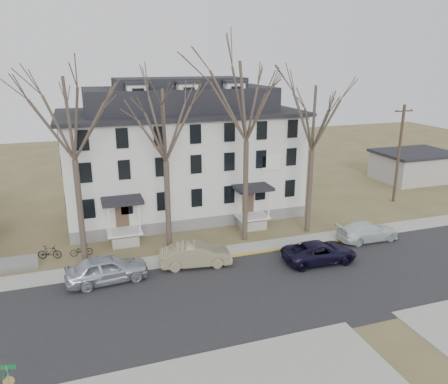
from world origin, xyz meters
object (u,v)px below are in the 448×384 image
object	(u,v)px
car_navy	(319,253)
street_sign	(9,384)
boarding_house	(181,154)
tree_mid_right	(314,114)
tree_far_left	(70,113)
tree_mid_left	(164,120)
bicycle_right	(50,253)
car_tan	(196,255)
car_white	(367,232)
bicycle_left	(81,251)
tree_center	(247,96)
car_silver	(107,269)
utility_pole_far	(399,153)

from	to	relation	value
car_navy	street_sign	size ratio (longest dim) A/B	2.05
boarding_house	tree_mid_right	bearing A→B (deg)	-43.81
tree_far_left	tree_mid_left	xyz separation A→B (m)	(6.00, 0.00, -0.74)
bicycle_right	tree_mid_left	bearing A→B (deg)	-82.32
car_tan	car_white	distance (m)	13.81
car_white	bicycle_left	distance (m)	21.59
tree_center	car_navy	xyz separation A→B (m)	(3.47, -5.35, -10.36)
tree_mid_left	car_silver	bearing A→B (deg)	-143.35
tree_center	car_white	bearing A→B (deg)	-19.68
car_white	bicycle_right	bearing A→B (deg)	79.52
tree_far_left	tree_mid_left	distance (m)	6.05
tree_center	car_tan	bearing A→B (deg)	-146.97
tree_center	car_navy	bearing A→B (deg)	-57.00
boarding_house	car_tan	world-z (taller)	boarding_house
bicycle_right	car_tan	bearing A→B (deg)	-98.81
tree_mid_right	street_sign	world-z (taller)	tree_mid_right
tree_far_left	tree_mid_left	bearing A→B (deg)	0.00
tree_mid_right	tree_far_left	bearing A→B (deg)	180.00
tree_far_left	utility_pole_far	bearing A→B (deg)	8.10
boarding_house	tree_mid_right	distance (m)	12.51
car_navy	tree_center	bearing A→B (deg)	35.43
tree_mid_left	utility_pole_far	world-z (taller)	tree_mid_left
boarding_house	tree_mid_right	world-z (taller)	tree_mid_right
tree_far_left	car_navy	world-z (taller)	tree_far_left
tree_center	bicycle_left	xyz separation A→B (m)	(-12.21, 0.96, -10.68)
bicycle_left	bicycle_right	xyz separation A→B (m)	(-2.13, 0.18, 0.09)
bicycle_left	tree_center	bearing A→B (deg)	-93.10
car_silver	street_sign	world-z (taller)	street_sign
tree_mid_left	street_sign	world-z (taller)	tree_mid_left
utility_pole_far	bicycle_right	world-z (taller)	utility_pole_far
tree_center	street_sign	size ratio (longest dim) A/B	5.80
tree_center	car_silver	bearing A→B (deg)	-161.84
car_tan	car_navy	size ratio (longest dim) A/B	0.93
car_silver	car_tan	xyz separation A→B (m)	(5.89, 0.37, -0.07)
car_white	car_navy	bearing A→B (deg)	111.32
tree_center	tree_mid_left	bearing A→B (deg)	180.00
bicycle_right	tree_center	bearing A→B (deg)	-79.08
tree_far_left	car_tan	distance (m)	12.34
car_white	street_sign	bearing A→B (deg)	113.72
tree_center	car_tan	xyz separation A→B (m)	(-4.84, -3.15, -10.29)
car_silver	bicycle_left	xyz separation A→B (m)	(-1.48, 4.48, -0.46)
bicycle_left	bicycle_right	world-z (taller)	bicycle_right
boarding_house	utility_pole_far	size ratio (longest dim) A/B	2.19
tree_mid_left	bicycle_right	xyz separation A→B (m)	(-8.34, 1.14, -9.10)
car_white	car_silver	bearing A→B (deg)	90.98
boarding_house	tree_center	size ratio (longest dim) A/B	1.41
tree_far_left	car_silver	bearing A→B (deg)	-70.12
tree_center	tree_far_left	bearing A→B (deg)	180.00
car_navy	bicycle_right	distance (m)	18.96
tree_far_left	bicycle_left	distance (m)	9.98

